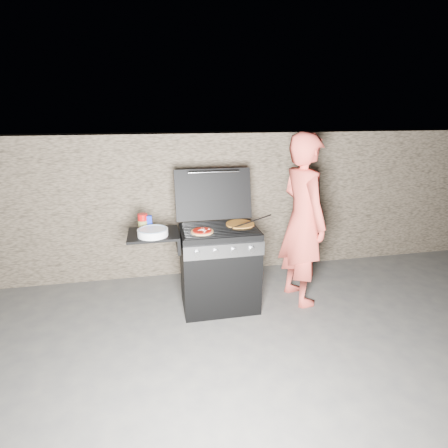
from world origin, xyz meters
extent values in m
plane|color=#414140|center=(0.00, 0.00, 0.00)|extent=(50.00, 50.00, 0.00)
cube|color=#776550|center=(0.00, 1.05, 0.90)|extent=(8.00, 0.35, 1.80)
cylinder|color=#B78624|center=(0.24, 0.06, 0.92)|extent=(0.34, 0.34, 0.02)
cylinder|color=#A80B0B|center=(-0.77, 0.16, 0.98)|extent=(0.12, 0.12, 0.16)
cube|color=#0E22B3|center=(-0.71, 0.15, 0.97)|extent=(0.06, 0.04, 0.14)
cylinder|color=white|center=(-0.67, -0.08, 0.94)|extent=(0.37, 0.37, 0.07)
imported|color=#DE4C3D|center=(0.91, -0.01, 0.93)|extent=(0.55, 0.75, 1.87)
cylinder|color=black|center=(0.33, 0.00, 0.96)|extent=(0.49, 0.14, 0.10)
camera|label=1|loc=(-0.61, -3.35, 2.08)|focal=28.00mm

